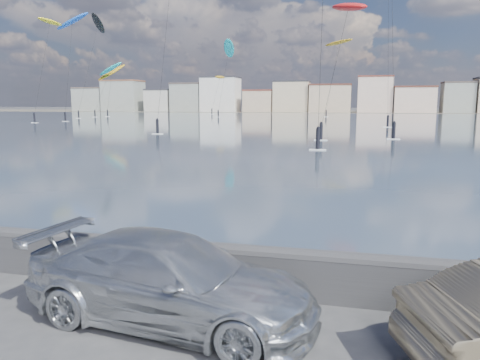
# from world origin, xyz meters

# --- Properties ---
(ground) EXTENTS (700.00, 700.00, 0.00)m
(ground) POSITION_xyz_m (0.00, 0.00, 0.00)
(ground) COLOR #333335
(ground) RESTS_ON ground
(bay_water) EXTENTS (500.00, 177.00, 0.00)m
(bay_water) POSITION_xyz_m (0.00, 91.50, 0.01)
(bay_water) COLOR #2F4452
(bay_water) RESTS_ON ground
(far_shore_strip) EXTENTS (500.00, 60.00, 0.00)m
(far_shore_strip) POSITION_xyz_m (0.00, 200.00, 0.01)
(far_shore_strip) COLOR #4C473D
(far_shore_strip) RESTS_ON ground
(seawall) EXTENTS (400.00, 0.36, 1.08)m
(seawall) POSITION_xyz_m (0.00, 2.70, 0.58)
(seawall) COLOR #28282B
(seawall) RESTS_ON ground
(far_buildings) EXTENTS (240.79, 13.26, 14.60)m
(far_buildings) POSITION_xyz_m (1.31, 186.00, 6.03)
(far_buildings) COLOR gray
(far_buildings) RESTS_ON ground
(car_silver) EXTENTS (5.73, 2.94, 1.59)m
(car_silver) POSITION_xyz_m (0.38, 1.18, 0.79)
(car_silver) COLOR silver
(car_silver) RESTS_ON ground
(kitesurfer_0) EXTENTS (3.19, 14.05, 13.55)m
(kitesurfer_0) POSITION_xyz_m (-42.67, 154.18, 12.53)
(kitesurfer_0) COLOR #BF8C19
(kitesurfer_0) RESTS_ON ground
(kitesurfer_2) EXTENTS (5.13, 15.84, 21.72)m
(kitesurfer_2) POSITION_xyz_m (-60.77, 85.41, 20.64)
(kitesurfer_2) COLOR yellow
(kitesurfer_2) RESTS_ON ground
(kitesurfer_4) EXTENTS (9.09, 13.12, 21.84)m
(kitesurfer_4) POSITION_xyz_m (-1.65, 134.22, 20.55)
(kitesurfer_4) COLOR #BF8C19
(kitesurfer_4) RESTS_ON ground
(kitesurfer_7) EXTENTS (9.15, 12.63, 15.88)m
(kitesurfer_7) POSITION_xyz_m (-66.90, 122.38, 12.59)
(kitesurfer_7) COLOR #BF8C19
(kitesurfer_7) RESTS_ON ground
(kitesurfer_8) EXTENTS (6.51, 21.17, 17.80)m
(kitesurfer_8) POSITION_xyz_m (2.24, 59.09, 16.16)
(kitesurfer_8) COLOR red
(kitesurfer_8) RESTS_ON ground
(kitesurfer_12) EXTENTS (4.52, 18.55, 22.28)m
(kitesurfer_12) POSITION_xyz_m (-32.71, 129.33, 19.31)
(kitesurfer_12) COLOR #19BFBF
(kitesurfer_12) RESTS_ON ground
(kitesurfer_14) EXTENTS (10.76, 13.84, 15.92)m
(kitesurfer_14) POSITION_xyz_m (-65.06, 118.37, 13.33)
(kitesurfer_14) COLOR #19BFBF
(kitesurfer_14) RESTS_ON ground
(kitesurfer_15) EXTENTS (5.81, 19.14, 27.98)m
(kitesurfer_15) POSITION_xyz_m (-64.89, 112.54, 24.87)
(kitesurfer_15) COLOR black
(kitesurfer_15) RESTS_ON ground
(kitesurfer_17) EXTENTS (10.39, 11.76, 24.12)m
(kitesurfer_17) POSITION_xyz_m (-58.32, 90.10, 21.61)
(kitesurfer_17) COLOR blue
(kitesurfer_17) RESTS_ON ground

